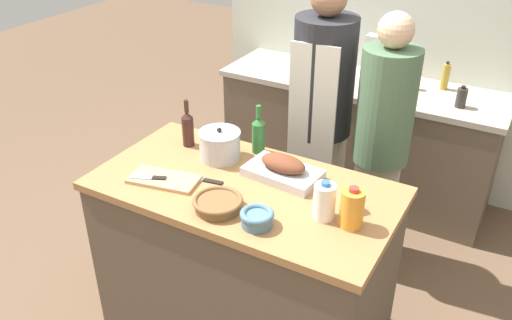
{
  "coord_description": "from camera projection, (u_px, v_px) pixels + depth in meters",
  "views": [
    {
      "loc": [
        1.11,
        -1.85,
        2.3
      ],
      "look_at": [
        0.0,
        0.11,
        1.01
      ],
      "focal_mm": 38.0,
      "sensor_mm": 36.0,
      "label": 1
    }
  ],
  "objects": [
    {
      "name": "person_cook_guest",
      "position": [
        382.0,
        140.0,
        3.02
      ],
      "size": [
        0.31,
        0.31,
        1.61
      ],
      "rotation": [
        0.0,
        0.0,
        0.2
      ],
      "color": "beige",
      "rests_on": "ground_plane"
    },
    {
      "name": "condiment_bottle_extra",
      "position": [
        445.0,
        76.0,
        3.64
      ],
      "size": [
        0.05,
        0.05,
        0.19
      ],
      "color": "#B28E2D",
      "rests_on": "back_counter"
    },
    {
      "name": "milk_jug",
      "position": [
        324.0,
        201.0,
        2.29
      ],
      "size": [
        0.1,
        0.1,
        0.18
      ],
      "color": "white",
      "rests_on": "kitchen_island"
    },
    {
      "name": "cutting_board",
      "position": [
        164.0,
        179.0,
        2.58
      ],
      "size": [
        0.36,
        0.22,
        0.02
      ],
      "color": "tan",
      "rests_on": "kitchen_island"
    },
    {
      "name": "knife_paring",
      "position": [
        149.0,
        177.0,
        2.58
      ],
      "size": [
        0.17,
        0.1,
        0.01
      ],
      "color": "#B7B7BC",
      "rests_on": "cutting_board"
    },
    {
      "name": "condiment_bottle_short",
      "position": [
        461.0,
        98.0,
        3.4
      ],
      "size": [
        0.06,
        0.06,
        0.14
      ],
      "color": "#332D28",
      "rests_on": "back_counter"
    },
    {
      "name": "back_counter",
      "position": [
        356.0,
        138.0,
        4.02
      ],
      "size": [
        2.0,
        0.6,
        0.89
      ],
      "color": "brown",
      "rests_on": "ground_plane"
    },
    {
      "name": "roasting_pan",
      "position": [
        283.0,
        169.0,
        2.6
      ],
      "size": [
        0.38,
        0.24,
        0.11
      ],
      "color": "#BCBCC1",
      "rests_on": "kitchen_island"
    },
    {
      "name": "knife_chef",
      "position": [
        199.0,
        179.0,
        2.6
      ],
      "size": [
        0.26,
        0.07,
        0.01
      ],
      "color": "#B7B7BC",
      "rests_on": "kitchen_island"
    },
    {
      "name": "back_wall",
      "position": [
        384.0,
        16.0,
        3.87
      ],
      "size": [
        2.5,
        0.1,
        2.55
      ],
      "color": "silver",
      "rests_on": "ground_plane"
    },
    {
      "name": "wine_bottle_dark",
      "position": [
        188.0,
        128.0,
        2.85
      ],
      "size": [
        0.06,
        0.06,
        0.26
      ],
      "color": "#381E19",
      "rests_on": "kitchen_island"
    },
    {
      "name": "wine_bottle_green",
      "position": [
        258.0,
        134.0,
        2.79
      ],
      "size": [
        0.07,
        0.07,
        0.26
      ],
      "color": "#28662D",
      "rests_on": "kitchen_island"
    },
    {
      "name": "stand_mixer",
      "position": [
        377.0,
        61.0,
        3.79
      ],
      "size": [
        0.18,
        0.14,
        0.31
      ],
      "color": "silver",
      "rests_on": "back_counter"
    },
    {
      "name": "condiment_bottle_tall",
      "position": [
        409.0,
        76.0,
        3.66
      ],
      "size": [
        0.05,
        0.05,
        0.18
      ],
      "color": "maroon",
      "rests_on": "back_counter"
    },
    {
      "name": "juice_jug",
      "position": [
        352.0,
        208.0,
        2.24
      ],
      "size": [
        0.1,
        0.1,
        0.19
      ],
      "color": "orange",
      "rests_on": "kitchen_island"
    },
    {
      "name": "kitchen_island",
      "position": [
        245.0,
        261.0,
        2.78
      ],
      "size": [
        1.44,
        0.77,
        0.93
      ],
      "color": "brown",
      "rests_on": "ground_plane"
    },
    {
      "name": "mixing_bowl",
      "position": [
        257.0,
        218.0,
        2.26
      ],
      "size": [
        0.15,
        0.15,
        0.07
      ],
      "color": "slate",
      "rests_on": "kitchen_island"
    },
    {
      "name": "wine_glass_left",
      "position": [
        354.0,
        193.0,
        2.33
      ],
      "size": [
        0.07,
        0.07,
        0.13
      ],
      "color": "silver",
      "rests_on": "kitchen_island"
    },
    {
      "name": "wicker_basket",
      "position": [
        218.0,
        203.0,
        2.37
      ],
      "size": [
        0.22,
        0.22,
        0.05
      ],
      "color": "brown",
      "rests_on": "kitchen_island"
    },
    {
      "name": "stock_pot",
      "position": [
        220.0,
        145.0,
        2.75
      ],
      "size": [
        0.21,
        0.21,
        0.17
      ],
      "color": "#B7B7BC",
      "rests_on": "kitchen_island"
    },
    {
      "name": "person_cook_aproned",
      "position": [
        321.0,
        113.0,
        3.2
      ],
      "size": [
        0.36,
        0.36,
        1.72
      ],
      "rotation": [
        0.0,
        0.0,
        0.06
      ],
      "color": "beige",
      "rests_on": "ground_plane"
    }
  ]
}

